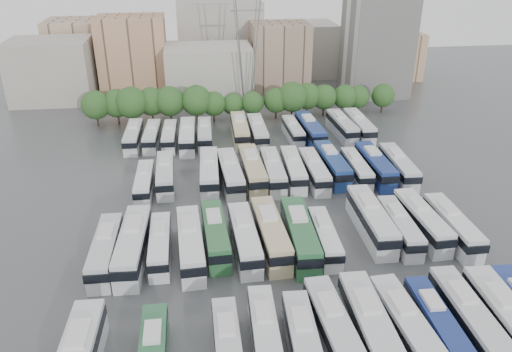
{
  "coord_description": "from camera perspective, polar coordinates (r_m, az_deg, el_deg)",
  "views": [
    {
      "loc": [
        -10.28,
        -57.61,
        35.0
      ],
      "look_at": [
        -1.55,
        8.27,
        3.0
      ],
      "focal_mm": 35.0,
      "sensor_mm": 36.0,
      "label": 1
    }
  ],
  "objects": [
    {
      "name": "ground",
      "position": [
        68.19,
        2.22,
        -5.19
      ],
      "size": [
        220.0,
        220.0,
        0.0
      ],
      "primitive_type": "plane",
      "color": "#424447",
      "rests_on": "ground"
    },
    {
      "name": "tree_line",
      "position": [
        104.52,
        -3.15,
        8.64
      ],
      "size": [
        65.81,
        7.71,
        8.12
      ],
      "color": "black",
      "rests_on": "ground"
    },
    {
      "name": "city_buildings",
      "position": [
        132.31,
        -6.34,
        13.73
      ],
      "size": [
        102.0,
        35.0,
        20.0
      ],
      "color": "#9E998E",
      "rests_on": "ground"
    },
    {
      "name": "apartment_tower",
      "position": [
        125.74,
        13.68,
        14.94
      ],
      "size": [
        14.0,
        14.0,
        26.0
      ],
      "primitive_type": "cube",
      "color": "silver",
      "rests_on": "ground"
    },
    {
      "name": "electricity_pylon",
      "position": [
        109.53,
        -1.07,
        17.13
      ],
      "size": [
        9.0,
        6.91,
        33.83
      ],
      "color": "slate",
      "rests_on": "ground"
    },
    {
      "name": "bus_r0_s4",
      "position": [
        47.37,
        -3.22,
        -19.04
      ],
      "size": [
        2.39,
        10.91,
        3.42
      ],
      "rotation": [
        0.0,
        0.0,
        0.0
      ],
      "color": "silver",
      "rests_on": "ground"
    },
    {
      "name": "bus_r0_s5",
      "position": [
        48.45,
        1.04,
        -17.68
      ],
      "size": [
        2.87,
        11.26,
        3.51
      ],
      "rotation": [
        0.0,
        0.0,
        -0.04
      ],
      "color": "silver",
      "rests_on": "ground"
    },
    {
      "name": "bus_r0_s6",
      "position": [
        47.73,
        5.45,
        -18.54
      ],
      "size": [
        3.11,
        11.71,
        3.64
      ],
      "rotation": [
        0.0,
        0.0,
        -0.05
      ],
      "color": "silver",
      "rests_on": "ground"
    },
    {
      "name": "bus_r0_s7",
      "position": [
        49.25,
        8.87,
        -16.9
      ],
      "size": [
        3.26,
        12.47,
        3.88
      ],
      "rotation": [
        0.0,
        0.0,
        0.05
      ],
      "color": "silver",
      "rests_on": "ground"
    },
    {
      "name": "bus_r0_s8",
      "position": [
        49.68,
        12.99,
        -16.64
      ],
      "size": [
        3.21,
        13.45,
        4.2
      ],
      "rotation": [
        0.0,
        0.0,
        -0.02
      ],
      "color": "silver",
      "rests_on": "ground"
    },
    {
      "name": "bus_r0_s9",
      "position": [
        50.72,
        16.82,
        -16.33
      ],
      "size": [
        3.32,
        12.73,
        3.96
      ],
      "rotation": [
        0.0,
        0.0,
        0.05
      ],
      "color": "silver",
      "rests_on": "ground"
    },
    {
      "name": "bus_r0_s10",
      "position": [
        52.6,
        19.83,
        -15.44
      ],
      "size": [
        2.7,
        11.06,
        3.45
      ],
      "rotation": [
        0.0,
        0.0,
        -0.03
      ],
      "color": "navy",
      "rests_on": "ground"
    },
    {
      "name": "bus_r0_s11",
      "position": [
        53.9,
        23.01,
        -14.61
      ],
      "size": [
        3.0,
        12.54,
        3.92
      ],
      "rotation": [
        0.0,
        0.0,
        -0.02
      ],
      "color": "silver",
      "rests_on": "ground"
    },
    {
      "name": "bus_r0_s12",
      "position": [
        54.54,
        26.84,
        -14.71
      ],
      "size": [
        3.57,
        13.73,
        4.27
      ],
      "rotation": [
        0.0,
        0.0,
        -0.04
      ],
      "color": "silver",
      "rests_on": "ground"
    },
    {
      "name": "bus_r1_s0",
      "position": [
        61.52,
        -16.79,
        -8.1
      ],
      "size": [
        2.91,
        12.32,
        3.85
      ],
      "rotation": [
        0.0,
        0.0,
        -0.02
      ],
      "color": "silver",
      "rests_on": "ground"
    },
    {
      "name": "bus_r1_s1",
      "position": [
        61.24,
        -13.87,
        -7.65
      ],
      "size": [
        3.64,
        13.73,
        4.27
      ],
      "rotation": [
        0.0,
        0.0,
        -0.05
      ],
      "color": "silver",
      "rests_on": "ground"
    },
    {
      "name": "bus_r1_s2",
      "position": [
        61.29,
        -10.9,
        -7.72
      ],
      "size": [
        2.46,
        11.1,
        3.48
      ],
      "rotation": [
        0.0,
        0.0,
        0.0
      ],
      "color": "white",
      "rests_on": "ground"
    },
    {
      "name": "bus_r1_s3",
      "position": [
        60.41,
        -7.5,
        -7.65
      ],
      "size": [
        3.39,
        13.12,
        4.08
      ],
      "rotation": [
        0.0,
        0.0,
        0.04
      ],
      "color": "silver",
      "rests_on": "ground"
    },
    {
      "name": "bus_r1_s4",
      "position": [
        61.98,
        -4.67,
        -6.65
      ],
      "size": [
        3.16,
        12.51,
        3.9
      ],
      "rotation": [
        0.0,
        0.0,
        0.04
      ],
      "color": "#2C6738",
      "rests_on": "ground"
    },
    {
      "name": "bus_r1_s5",
      "position": [
        61.02,
        -1.31,
        -7.1
      ],
      "size": [
        3.12,
        12.7,
        3.96
      ],
      "rotation": [
        0.0,
        0.0,
        0.03
      ],
      "color": "silver",
      "rests_on": "ground"
    },
    {
      "name": "bus_r1_s6",
      "position": [
        61.7,
        1.67,
        -6.56
      ],
      "size": [
        3.42,
        13.53,
        4.21
      ],
      "rotation": [
        0.0,
        0.0,
        0.04
      ],
      "color": "#CCB78C",
      "rests_on": "ground"
    },
    {
      "name": "bus_r1_s7",
      "position": [
        61.57,
        5.03,
        -6.69
      ],
      "size": [
        3.48,
        13.79,
        4.3
      ],
      "rotation": [
        0.0,
        0.0,
        -0.04
      ],
      "color": "#2B663B",
      "rests_on": "ground"
    },
    {
      "name": "bus_r1_s8",
      "position": [
        62.23,
        7.85,
        -6.94
      ],
      "size": [
        2.84,
        10.98,
        3.42
      ],
      "rotation": [
        0.0,
        0.0,
        -0.04
      ],
      "color": "white",
      "rests_on": "ground"
    },
    {
      "name": "bus_r1_s10",
      "position": [
        66.13,
        13.02,
        -4.87
      ],
      "size": [
        3.24,
        13.63,
        4.26
      ],
      "rotation": [
        0.0,
        0.0,
        -0.02
      ],
      "color": "silver",
      "rests_on": "ground"
    },
    {
      "name": "bus_r1_s11",
      "position": [
        66.07,
        16.05,
        -5.58
      ],
      "size": [
        3.02,
        11.75,
        3.66
      ],
      "rotation": [
        0.0,
        0.0,
        -0.04
      ],
      "color": "silver",
      "rests_on": "ground"
    },
    {
      "name": "bus_r1_s12",
      "position": [
        67.94,
        18.42,
        -4.87
      ],
      "size": [
        3.1,
        12.66,
        3.95
      ],
      "rotation": [
        0.0,
        0.0,
        0.03
      ],
      "color": "silver",
      "rests_on": "ground"
    },
    {
      "name": "bus_r1_s13",
      "position": [
        68.22,
        21.51,
        -5.3
      ],
      "size": [
        2.83,
        12.39,
        3.88
      ],
      "rotation": [
        0.0,
        0.0,
        -0.01
      ],
      "color": "silver",
      "rests_on": "ground"
    },
    {
      "name": "bus_r2_s1",
      "position": [
        76.69,
        -12.64,
        -0.7
      ],
      "size": [
        2.5,
        10.99,
        3.44
      ],
      "rotation": [
        0.0,
        0.0,
        -0.01
      ],
      "color": "white",
      "rests_on": "ground"
    },
    {
      "name": "bus_r2_s2",
      "position": [
        78.25,
        -10.33,
        0.2
      ],
      "size": [
        2.86,
        12.06,
        3.77
      ],
      "rotation": [
        0.0,
        0.0,
        0.02
      ],
      "color": "silver",
      "rests_on": "ground"
    },
    {
      "name": "bus_r2_s4",
      "position": [
        77.7,
        -5.36,
        0.46
      ],
      "size": [
        3.34,
        13.12,
        4.08
      ],
      "rotation": [
        0.0,
        0.0,
        -0.04
      ],
      "color": "silver",
      "rests_on": "ground"
    },
    {
      "name": "bus_r2_s5",
      "position": [
        76.94,
        -2.94,
        0.3
      ],
      "size": [
        3.52,
        13.27,
        4.12
      ],
      "rotation": [
        0.0,
        0.0,
        0.05
      ],
      "color": "silver",
      "rests_on": "ground"
    },
    {
      "name": "bus_r2_s6",
      "position": [
        77.97,
        -0.43,
        0.73
      ],
      "size": [
        3.24,
        13.55,
        4.23
      ],
      "rotation": [
        0.0,
        0.0,
        0.02
      ],
      "color": "#C8B689",
      "rests_on": "ground"
    },
    {
      "name": "bus_r2_s7",
      "position": [
        77.98,
        1.94,
        0.61
      ],
      "size": [
        3.02,
        12.65,
        3.95
      ],
      "rotation": [
        0.0,
        0.0,
        -0.02
      ],
      "color": "silver",
      "rests_on": "ground"
    },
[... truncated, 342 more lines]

